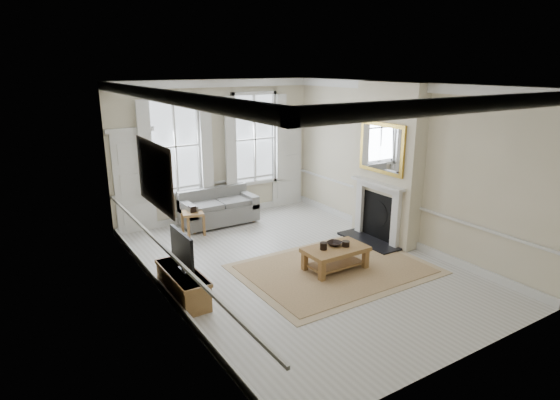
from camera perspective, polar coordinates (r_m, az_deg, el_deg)
floor at (r=9.10m, az=2.21°, el=-7.99°), size 7.20×7.20×0.00m
ceiling at (r=8.31m, az=2.47°, el=13.94°), size 7.20×7.20×0.00m
back_wall at (r=11.63m, az=-7.81°, el=6.01°), size 5.20×0.00×5.20m
left_wall at (r=7.43m, az=-14.44°, el=-0.14°), size 0.00×7.20×7.20m
right_wall at (r=10.21m, az=14.49°, el=4.24°), size 0.00×7.20×7.20m
window_left at (r=11.16m, az=-12.67°, el=6.39°), size 1.26×0.20×2.20m
window_right at (r=12.01m, az=-3.15°, el=7.43°), size 1.26×0.20×2.20m
door_left at (r=11.03m, az=-17.33°, el=1.95°), size 0.90×0.08×2.30m
door_right at (r=12.66m, az=0.84°, el=4.46°), size 0.90×0.08×2.30m
painting at (r=7.64m, az=-15.04°, el=2.96°), size 0.05×1.66×1.06m
chimney_breast at (r=10.22m, az=13.00°, el=4.35°), size 0.35×1.70×3.38m
hearth at (r=10.40m, az=10.75°, el=-4.94°), size 0.55×1.50×0.05m
fireplace at (r=10.31m, az=11.77°, el=-1.04°), size 0.21×1.45×1.33m
mirror at (r=10.01m, az=12.25°, el=6.19°), size 0.06×1.26×1.06m
sofa at (r=11.41m, az=-7.60°, el=-1.13°), size 1.78×0.87×0.84m
side_table at (r=10.69m, az=-10.59°, el=-1.99°), size 0.55×0.55×0.55m
rug at (r=8.98m, az=6.71°, el=-8.35°), size 3.50×2.60×0.02m
coffee_table at (r=8.84m, az=6.79°, el=-6.26°), size 1.19×0.70×0.45m
ceramic_pot_a at (r=8.68m, az=5.32°, el=-5.61°), size 0.13×0.13×0.13m
ceramic_pot_b at (r=8.88m, az=8.03°, el=-5.30°), size 0.14×0.14×0.10m
bowl at (r=8.90m, az=6.66°, el=-5.30°), size 0.36×0.36×0.07m
tv_stand at (r=7.97m, az=-11.75°, el=-10.08°), size 0.44×1.36×0.48m
tv at (r=7.72m, az=-11.86°, el=-5.80°), size 0.08×0.90×0.68m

